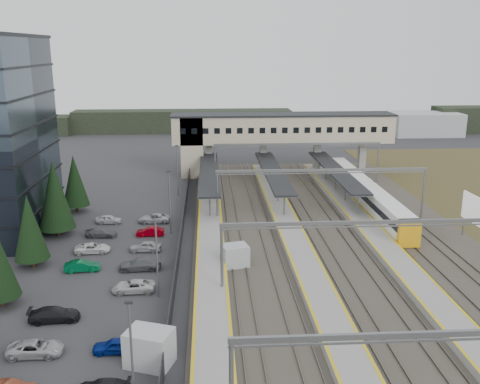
{
  "coord_description": "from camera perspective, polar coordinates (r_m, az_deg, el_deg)",
  "views": [
    {
      "loc": [
        -3.1,
        -54.41,
        22.68
      ],
      "look_at": [
        1.07,
        14.63,
        4.0
      ],
      "focal_mm": 40.0,
      "sensor_mm": 36.0,
      "label": 1
    }
  ],
  "objects": [
    {
      "name": "lampposts",
      "position": [
        58.81,
        -8.07,
        -3.22
      ],
      "size": [
        0.5,
        53.25,
        8.07
      ],
      "color": "slate",
      "rests_on": "ground"
    },
    {
      "name": "rail_corridor",
      "position": [
        64.7,
        7.88,
        -5.28
      ],
      "size": [
        34.0,
        90.0,
        0.92
      ],
      "color": "#36312A",
      "rests_on": "ground"
    },
    {
      "name": "relay_cabin_near",
      "position": [
        41.45,
        -9.63,
        -16.06
      ],
      "size": [
        3.91,
        3.39,
        2.74
      ],
      "color": "#A7ABAD",
      "rests_on": "ground"
    },
    {
      "name": "canopies",
      "position": [
        84.15,
        3.53,
        2.2
      ],
      "size": [
        23.1,
        30.0,
        3.28
      ],
      "color": "black",
      "rests_on": "ground"
    },
    {
      "name": "car_park",
      "position": [
        53.56,
        -14.44,
        -9.75
      ],
      "size": [
        10.46,
        44.51,
        1.29
      ],
      "color": "silver",
      "rests_on": "ground"
    },
    {
      "name": "conifer_row",
      "position": [
        56.84,
        -22.74,
        -4.41
      ],
      "size": [
        4.42,
        49.82,
        9.5
      ],
      "color": "black",
      "rests_on": "ground"
    },
    {
      "name": "footbridge",
      "position": [
        98.13,
        2.93,
        6.45
      ],
      "size": [
        40.4,
        6.4,
        11.2
      ],
      "color": "#B4AA8C",
      "rests_on": "ground"
    },
    {
      "name": "fence",
      "position": [
        63.34,
        -6.34,
        -5.0
      ],
      "size": [
        0.08,
        90.0,
        2.0
      ],
      "color": "#26282B",
      "rests_on": "ground"
    },
    {
      "name": "train",
      "position": [
        81.06,
        13.23,
        -0.17
      ],
      "size": [
        2.63,
        36.49,
        3.31
      ],
      "color": "white",
      "rests_on": "ground"
    },
    {
      "name": "ground",
      "position": [
        59.03,
        -0.18,
        -7.48
      ],
      "size": [
        220.0,
        220.0,
        0.0
      ],
      "primitive_type": "plane",
      "color": "#2B2B2D",
      "rests_on": "ground"
    },
    {
      "name": "gantries",
      "position": [
        61.67,
        10.86,
        -0.86
      ],
      "size": [
        28.4,
        62.28,
        7.17
      ],
      "color": "slate",
      "rests_on": "ground"
    },
    {
      "name": "treeline_far",
      "position": [
        150.44,
        6.94,
        7.47
      ],
      "size": [
        170.0,
        19.0,
        7.0
      ],
      "color": "black",
      "rests_on": "ground"
    },
    {
      "name": "billboard",
      "position": [
        68.82,
        23.94,
        -2.02
      ],
      "size": [
        0.38,
        6.68,
        5.8
      ],
      "color": "slate",
      "rests_on": "ground"
    },
    {
      "name": "relay_cabin_far",
      "position": [
        57.33,
        -0.53,
        -6.86
      ],
      "size": [
        3.13,
        2.8,
        2.45
      ],
      "color": "#A7ABAD",
      "rests_on": "ground"
    }
  ]
}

